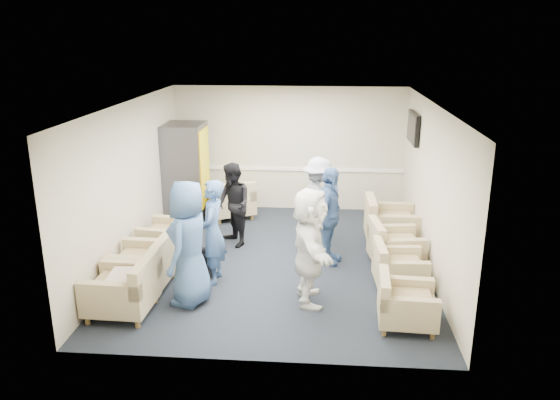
# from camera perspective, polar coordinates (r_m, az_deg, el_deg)

# --- Properties ---
(floor) EXTENTS (6.00, 6.00, 0.00)m
(floor) POSITION_cam_1_polar(r_m,az_deg,el_deg) (9.48, -0.26, -6.40)
(floor) COLOR black
(floor) RESTS_ON ground
(ceiling) EXTENTS (6.00, 6.00, 0.00)m
(ceiling) POSITION_cam_1_polar(r_m,az_deg,el_deg) (8.76, -0.28, 10.00)
(ceiling) COLOR white
(ceiling) RESTS_ON back_wall
(back_wall) EXTENTS (5.00, 0.02, 2.70)m
(back_wall) POSITION_cam_1_polar(r_m,az_deg,el_deg) (11.94, 0.94, 5.36)
(back_wall) COLOR beige
(back_wall) RESTS_ON floor
(front_wall) EXTENTS (5.00, 0.02, 2.70)m
(front_wall) POSITION_cam_1_polar(r_m,az_deg,el_deg) (6.21, -2.59, -6.02)
(front_wall) COLOR beige
(front_wall) RESTS_ON floor
(left_wall) EXTENTS (0.02, 6.00, 2.70)m
(left_wall) POSITION_cam_1_polar(r_m,az_deg,el_deg) (9.56, -15.38, 1.74)
(left_wall) COLOR beige
(left_wall) RESTS_ON floor
(right_wall) EXTENTS (0.02, 6.00, 2.70)m
(right_wall) POSITION_cam_1_polar(r_m,az_deg,el_deg) (9.17, 15.50, 1.09)
(right_wall) COLOR beige
(right_wall) RESTS_ON floor
(chair_rail) EXTENTS (4.98, 0.04, 0.06)m
(chair_rail) POSITION_cam_1_polar(r_m,az_deg,el_deg) (12.02, 0.92, 3.24)
(chair_rail) COLOR white
(chair_rail) RESTS_ON back_wall
(tv) EXTENTS (0.10, 1.00, 0.58)m
(tv) POSITION_cam_1_polar(r_m,az_deg,el_deg) (10.74, 13.74, 7.33)
(tv) COLOR black
(tv) RESTS_ON right_wall
(armchair_left_near) EXTENTS (0.90, 0.90, 0.69)m
(armchair_left_near) POSITION_cam_1_polar(r_m,az_deg,el_deg) (7.98, -15.87, -9.12)
(armchair_left_near) COLOR tan
(armchair_left_near) RESTS_ON floor
(armchair_left_mid) EXTENTS (0.90, 0.90, 0.69)m
(armchair_left_mid) POSITION_cam_1_polar(r_m,az_deg,el_deg) (8.72, -13.82, -6.64)
(armchair_left_mid) COLOR tan
(armchair_left_mid) RESTS_ON floor
(armchair_left_far) EXTENTS (0.93, 0.93, 0.66)m
(armchair_left_far) POSITION_cam_1_polar(r_m,az_deg,el_deg) (9.79, -11.38, -3.91)
(armchair_left_far) COLOR tan
(armchair_left_far) RESTS_ON floor
(armchair_right_near) EXTENTS (0.80, 0.80, 0.61)m
(armchair_right_near) POSITION_cam_1_polar(r_m,az_deg,el_deg) (7.60, 12.75, -10.62)
(armchair_right_near) COLOR tan
(armchair_right_near) RESTS_ON floor
(armchair_right_midnear) EXTENTS (0.80, 0.80, 0.61)m
(armchair_right_midnear) POSITION_cam_1_polar(r_m,az_deg,el_deg) (8.64, 12.06, -7.06)
(armchair_right_midnear) COLOR tan
(armchair_right_midnear) RESTS_ON floor
(armchair_right_midfar) EXTENTS (0.93, 0.93, 0.66)m
(armchair_right_midfar) POSITION_cam_1_polar(r_m,az_deg,el_deg) (9.38, 11.67, -4.86)
(armchair_right_midfar) COLOR tan
(armchair_right_midfar) RESTS_ON floor
(armchair_right_far) EXTENTS (0.93, 0.93, 0.74)m
(armchair_right_far) POSITION_cam_1_polar(r_m,az_deg,el_deg) (10.33, 11.17, -2.53)
(armchair_right_far) COLOR tan
(armchair_right_far) RESTS_ON floor
(armchair_corner) EXTENTS (1.19, 1.19, 0.71)m
(armchair_corner) POSITION_cam_1_polar(r_m,az_deg,el_deg) (11.58, -5.11, -0.19)
(armchair_corner) COLOR tan
(armchair_corner) RESTS_ON floor
(vending_machine) EXTENTS (0.81, 0.95, 2.01)m
(vending_machine) POSITION_cam_1_polar(r_m,az_deg,el_deg) (11.54, -9.77, 2.94)
(vending_machine) COLOR #525159
(vending_machine) RESTS_ON floor
(backpack) EXTENTS (0.36, 0.30, 0.53)m
(backpack) POSITION_cam_1_polar(r_m,az_deg,el_deg) (8.87, -8.21, -6.39)
(backpack) COLOR black
(backpack) RESTS_ON floor
(pillow) EXTENTS (0.41, 0.52, 0.14)m
(pillow) POSITION_cam_1_polar(r_m,az_deg,el_deg) (7.91, -16.05, -7.90)
(pillow) COLOR beige
(pillow) RESTS_ON armchair_left_near
(person_front_left) EXTENTS (0.75, 0.99, 1.84)m
(person_front_left) POSITION_cam_1_polar(r_m,az_deg,el_deg) (7.88, -9.49, -4.48)
(person_front_left) COLOR #3E5E95
(person_front_left) RESTS_ON floor
(person_mid_left) EXTENTS (0.40, 0.61, 1.66)m
(person_mid_left) POSITION_cam_1_polar(r_m,az_deg,el_deg) (8.51, -7.06, -3.34)
(person_mid_left) COLOR #3E5E95
(person_mid_left) RESTS_ON floor
(person_back_left) EXTENTS (0.90, 0.95, 1.55)m
(person_back_left) POSITION_cam_1_polar(r_m,az_deg,el_deg) (9.97, -4.95, -0.53)
(person_back_left) COLOR black
(person_back_left) RESTS_ON floor
(person_back_right) EXTENTS (0.94, 1.22, 1.66)m
(person_back_right) POSITION_cam_1_polar(r_m,az_deg,el_deg) (9.93, 4.05, -0.23)
(person_back_right) COLOR beige
(person_back_right) RESTS_ON floor
(person_mid_right) EXTENTS (0.70, 1.06, 1.68)m
(person_mid_right) POSITION_cam_1_polar(r_m,az_deg,el_deg) (9.17, 5.14, -1.71)
(person_mid_right) COLOR #3E5E95
(person_mid_right) RESTS_ON floor
(person_front_right) EXTENTS (0.67, 1.65, 1.73)m
(person_front_right) POSITION_cam_1_polar(r_m,az_deg,el_deg) (7.82, 3.14, -4.85)
(person_front_right) COLOR white
(person_front_right) RESTS_ON floor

